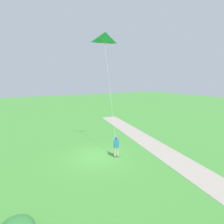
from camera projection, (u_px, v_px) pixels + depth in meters
The scene contains 4 objects.
ground_plane at pixel (96, 157), 15.37m from camera, with size 120.00×120.00×0.00m, color #3D7F33.
walkway_path at pixel (163, 152), 16.43m from camera, with size 2.40×32.00×0.02m, color gray.
person_kite_flyer at pixel (116, 145), 15.15m from camera, with size 0.51×0.63×1.83m.
flying_kite at pixel (105, 39), 16.77m from camera, with size 1.91×3.45×8.90m.
Camera 1 is at (5.98, 13.23, 6.44)m, focal length 29.30 mm.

